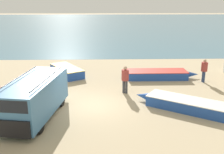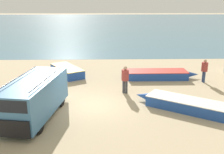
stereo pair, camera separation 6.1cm
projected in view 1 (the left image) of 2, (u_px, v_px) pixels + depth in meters
ground_plane at (90, 105)px, 15.22m from camera, size 200.00×200.00×0.00m
sea_water at (101, 24)px, 65.01m from camera, size 120.00×80.00×0.01m
parked_van at (34, 97)px, 13.37m from camera, size 2.71×5.50×2.18m
fishing_rowboat_0 at (183, 104)px, 14.64m from camera, size 4.98×3.74×0.61m
fishing_rowboat_1 at (66, 70)px, 21.34m from camera, size 3.22×4.36×0.67m
fishing_rowboat_2 at (159, 74)px, 20.34m from camera, size 5.59×1.59×0.61m
fisherman_1 at (125, 77)px, 16.90m from camera, size 0.48×0.48×1.81m
fisherman_2 at (204, 69)px, 19.18m from camera, size 0.45×0.45×1.73m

